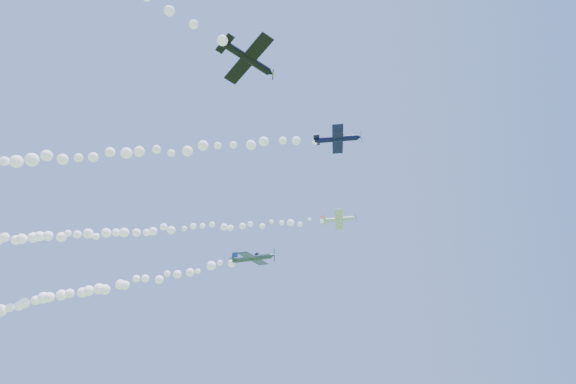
% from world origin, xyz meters
% --- Properties ---
extents(plane_white, '(6.99, 7.33, 1.86)m').
position_xyz_m(plane_white, '(9.07, 15.48, 53.30)').
color(plane_white, silver).
extents(smoke_trail_white, '(70.36, 8.50, 2.95)m').
position_xyz_m(smoke_trail_white, '(-28.17, 12.21, 52.99)').
color(smoke_trail_white, white).
extents(plane_navy, '(7.78, 8.11, 2.24)m').
position_xyz_m(plane_navy, '(11.12, -7.61, 52.81)').
color(plane_navy, '#0C0D39').
extents(smoke_trail_navy, '(72.79, 9.00, 3.03)m').
position_xyz_m(smoke_trail_navy, '(-27.59, -11.01, 52.60)').
color(smoke_trail_navy, white).
extents(plane_grey, '(8.00, 8.23, 2.90)m').
position_xyz_m(plane_grey, '(-4.76, 5.01, 40.55)').
color(plane_grey, '#384451').
extents(smoke_trail_grey, '(66.42, 14.84, 3.49)m').
position_xyz_m(smoke_trail_grey, '(-40.27, 11.68, 40.17)').
color(smoke_trail_grey, white).
extents(plane_black, '(5.68, 5.56, 2.06)m').
position_xyz_m(plane_black, '(4.62, -34.89, 38.95)').
color(plane_black, black).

